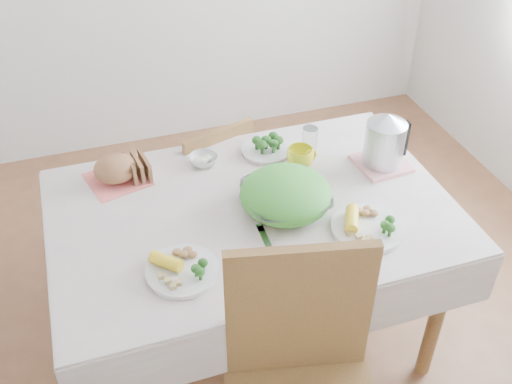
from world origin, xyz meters
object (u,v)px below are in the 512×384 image
object	(u,v)px
dining_table	(253,280)
yellow_mug	(300,157)
dinner_plate_right	(367,229)
electric_kettle	(385,140)
chair_far	(202,177)
salad_bowl	(286,199)
dinner_plate_left	(182,271)

from	to	relation	value
dining_table	yellow_mug	world-z (taller)	yellow_mug
dinner_plate_right	dining_table	bearing A→B (deg)	144.49
yellow_mug	electric_kettle	bearing A→B (deg)	-16.93
dining_table	chair_far	bearing A→B (deg)	94.22
dinner_plate_right	electric_kettle	world-z (taller)	electric_kettle
chair_far	salad_bowl	distance (m)	0.78
dining_table	dinner_plate_right	bearing A→B (deg)	-35.51
salad_bowl	electric_kettle	world-z (taller)	electric_kettle
dinner_plate_left	yellow_mug	xyz separation A→B (m)	(0.59, 0.45, 0.03)
yellow_mug	dinner_plate_right	bearing A→B (deg)	-79.59
chair_far	dinner_plate_right	bearing A→B (deg)	96.60
dinner_plate_left	yellow_mug	distance (m)	0.74
chair_far	yellow_mug	bearing A→B (deg)	107.87
chair_far	salad_bowl	world-z (taller)	chair_far
chair_far	dinner_plate_left	xyz separation A→B (m)	(-0.28, -0.89, 0.31)
salad_bowl	dinner_plate_right	xyz separation A→B (m)	(0.23, -0.21, -0.03)
salad_bowl	electric_kettle	bearing A→B (deg)	15.96
dining_table	dinner_plate_left	size ratio (longest dim) A/B	5.71
dinner_plate_right	electric_kettle	distance (m)	0.44
chair_far	electric_kettle	distance (m)	0.94
dinner_plate_left	dining_table	bearing A→B (deg)	37.39
salad_bowl	electric_kettle	size ratio (longest dim) A/B	1.42
dining_table	chair_far	xyz separation A→B (m)	(-0.05, 0.64, 0.09)
dinner_plate_left	electric_kettle	world-z (taller)	electric_kettle
dining_table	salad_bowl	world-z (taller)	salad_bowl
dining_table	salad_bowl	size ratio (longest dim) A/B	4.33
yellow_mug	salad_bowl	bearing A→B (deg)	-122.73
dinner_plate_right	yellow_mug	distance (m)	0.46
dining_table	dinner_plate_left	bearing A→B (deg)	-142.61
dining_table	salad_bowl	distance (m)	0.44
dining_table	electric_kettle	world-z (taller)	electric_kettle
chair_far	dining_table	bearing A→B (deg)	76.85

